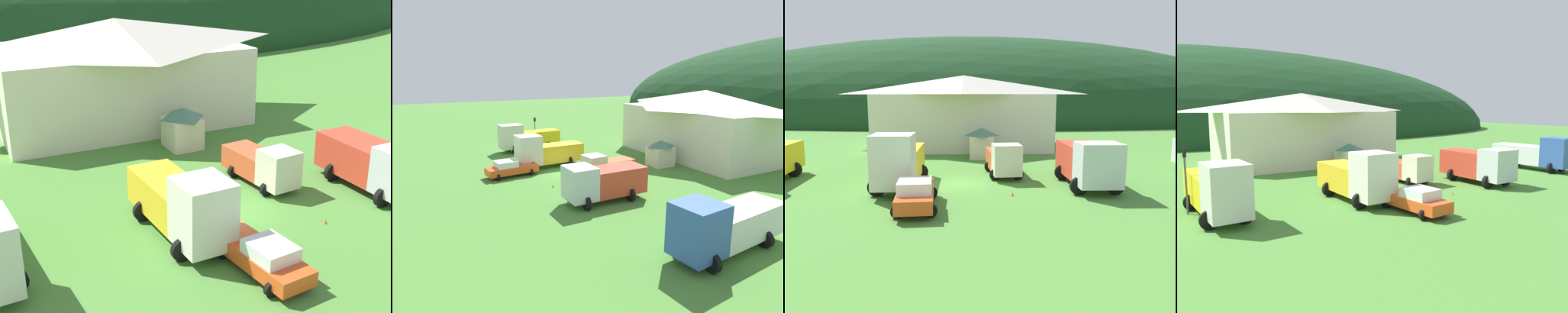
{
  "view_description": "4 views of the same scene",
  "coord_description": "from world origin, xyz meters",
  "views": [
    {
      "loc": [
        -13.84,
        -22.86,
        13.45
      ],
      "look_at": [
        -1.04,
        2.73,
        2.55
      ],
      "focal_mm": 51.09,
      "sensor_mm": 36.0,
      "label": 1
    },
    {
      "loc": [
        32.31,
        -14.48,
        10.33
      ],
      "look_at": [
        2.5,
        1.23,
        2.24
      ],
      "focal_mm": 32.23,
      "sensor_mm": 36.0,
      "label": 2
    },
    {
      "loc": [
        1.35,
        -24.99,
        6.02
      ],
      "look_at": [
        1.71,
        0.49,
        1.85
      ],
      "focal_mm": 34.74,
      "sensor_mm": 36.0,
      "label": 3
    },
    {
      "loc": [
        -16.82,
        -24.79,
        6.89
      ],
      "look_at": [
        -0.07,
        2.75,
        2.58
      ],
      "focal_mm": 35.83,
      "sensor_mm": 36.0,
      "label": 4
    }
  ],
  "objects": [
    {
      "name": "traffic_cone_mid_row",
      "position": [
        -2.21,
        2.73,
        0.0
      ],
      "size": [
        0.36,
        0.36,
        0.63
      ],
      "primitive_type": "cone",
      "color": "orange",
      "rests_on": "ground"
    },
    {
      "name": "service_pickup_orange",
      "position": [
        -1.82,
        -5.39,
        0.83
      ],
      "size": [
        2.63,
        5.32,
        1.66
      ],
      "rotation": [
        0.0,
        0.0,
        -1.47
      ],
      "color": "#E44D1C",
      "rests_on": "ground"
    },
    {
      "name": "light_truck_cream",
      "position": [
        3.48,
        2.7,
        1.28
      ],
      "size": [
        2.72,
        5.49,
        2.57
      ],
      "rotation": [
        0.0,
        0.0,
        -1.48
      ],
      "color": "beige",
      "rests_on": "ground"
    },
    {
      "name": "forested_hill_backdrop",
      "position": [
        0.0,
        67.4,
        0.0
      ],
      "size": [
        150.33,
        60.0,
        38.28
      ],
      "primitive_type": "ellipsoid",
      "color": "#193D1E",
      "rests_on": "ground"
    },
    {
      "name": "traffic_cone_near_pickup",
      "position": [
        3.6,
        -2.99,
        0.0
      ],
      "size": [
        0.36,
        0.36,
        0.51
      ],
      "primitive_type": "cone",
      "color": "orange",
      "rests_on": "ground"
    },
    {
      "name": "tow_truck_silver",
      "position": [
        8.73,
        -0.71,
        1.72
      ],
      "size": [
        3.39,
        6.85,
        3.19
      ],
      "rotation": [
        0.0,
        0.0,
        -1.55
      ],
      "color": "silver",
      "rests_on": "ground"
    },
    {
      "name": "play_shed_cream",
      "position": [
        1.98,
        10.8,
        1.5
      ],
      "size": [
        2.43,
        2.7,
        2.92
      ],
      "color": "beige",
      "rests_on": "ground"
    },
    {
      "name": "heavy_rig_striped",
      "position": [
        -3.53,
        -0.98,
        1.82
      ],
      "size": [
        3.33,
        7.51,
        3.74
      ],
      "rotation": [
        0.0,
        0.0,
        -1.54
      ],
      "color": "silver",
      "rests_on": "ground"
    },
    {
      "name": "depot_building",
      "position": [
        0.09,
        19.09,
        4.23
      ],
      "size": [
        20.4,
        12.8,
        8.2
      ],
      "color": "silver",
      "rests_on": "ground"
    },
    {
      "name": "ground_plane",
      "position": [
        0.0,
        0.0,
        0.0
      ],
      "size": [
        200.0,
        200.0,
        0.0
      ],
      "primitive_type": "plane",
      "color": "#477F33"
    }
  ]
}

